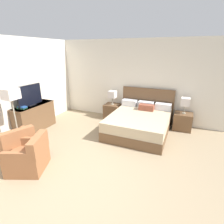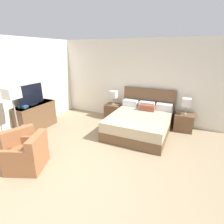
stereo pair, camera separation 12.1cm
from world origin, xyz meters
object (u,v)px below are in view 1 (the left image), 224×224
object	(u,v)px
nightstand_right	(183,121)
armchair_companion	(29,157)
table_lamp_left	(112,94)
dresser	(35,117)
bed	(140,122)
table_lamp_right	(185,102)
tv	(30,96)
book_blue_cover	(22,107)
floor_lamp	(11,99)
armchair_by_window	(17,146)
nightstand_left	(112,111)
book_red_cover	(22,108)

from	to	relation	value
nightstand_right	armchair_companion	distance (m)	4.36
table_lamp_left	dresser	bearing A→B (deg)	-134.89
bed	table_lamp_right	bearing A→B (deg)	30.06
bed	tv	world-z (taller)	tv
tv	table_lamp_left	bearing A→B (deg)	46.05
book_blue_cover	nightstand_right	bearing A→B (deg)	27.83
dresser	book_blue_cover	distance (m)	0.59
bed	armchair_companion	xyz separation A→B (m)	(-1.62, -2.65, -0.03)
dresser	floor_lamp	size ratio (longest dim) A/B	0.87
table_lamp_left	tv	xyz separation A→B (m)	(-1.82, -1.88, 0.21)
armchair_companion	nightstand_right	bearing A→B (deg)	49.95
bed	table_lamp_left	size ratio (longest dim) A/B	4.14
bed	nightstand_right	distance (m)	1.37
armchair_by_window	armchair_companion	xyz separation A→B (m)	(0.63, -0.22, 0.00)
bed	nightstand_left	xyz separation A→B (m)	(-1.19, 0.69, -0.05)
bed	book_red_cover	size ratio (longest dim) A/B	8.39
nightstand_right	armchair_by_window	bearing A→B (deg)	-137.83
nightstand_left	table_lamp_left	world-z (taller)	table_lamp_left
table_lamp_left	floor_lamp	distance (m)	3.11
table_lamp_right	armchair_companion	bearing A→B (deg)	-130.04
nightstand_right	armchair_companion	bearing A→B (deg)	-130.05
nightstand_left	armchair_by_window	size ratio (longest dim) A/B	0.61
book_blue_cover	floor_lamp	world-z (taller)	floor_lamp
book_red_cover	table_lamp_left	bearing A→B (deg)	50.56
bed	armchair_companion	bearing A→B (deg)	-121.38
armchair_companion	nightstand_left	bearing A→B (deg)	82.73
book_red_cover	table_lamp_right	bearing A→B (deg)	27.76
table_lamp_left	floor_lamp	world-z (taller)	floor_lamp
dresser	armchair_by_window	bearing A→B (deg)	-59.37
armchair_companion	book_blue_cover	bearing A→B (deg)	140.62
nightstand_left	nightstand_right	xyz separation A→B (m)	(2.38, 0.00, 0.00)
nightstand_left	dresser	bearing A→B (deg)	-134.91
dresser	tv	size ratio (longest dim) A/B	1.56
table_lamp_right	armchair_by_window	bearing A→B (deg)	-137.82
table_lamp_right	armchair_by_window	world-z (taller)	table_lamp_right
book_blue_cover	dresser	bearing A→B (deg)	92.59
table_lamp_left	table_lamp_right	distance (m)	2.38
nightstand_right	table_lamp_left	distance (m)	2.46
bed	table_lamp_left	distance (m)	1.49
table_lamp_right	dresser	world-z (taller)	table_lamp_right
nightstand_left	armchair_companion	world-z (taller)	armchair_companion
book_red_cover	armchair_companion	world-z (taller)	book_red_cover
table_lamp_right	floor_lamp	xyz separation A→B (m)	(-3.85, -2.72, 0.37)
bed	book_red_cover	bearing A→B (deg)	-153.18
table_lamp_left	book_red_cover	size ratio (longest dim) A/B	2.03
tv	bed	bearing A→B (deg)	21.69
nightstand_right	book_blue_cover	distance (m)	4.76
dresser	floor_lamp	bearing A→B (deg)	-68.78
book_blue_cover	book_red_cover	bearing A→B (deg)	180.00
nightstand_right	armchair_by_window	xyz separation A→B (m)	(-3.44, -3.11, 0.02)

